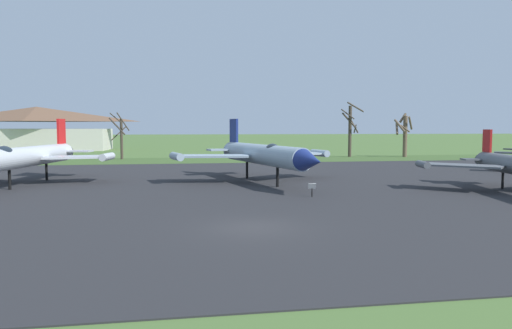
{
  "coord_description": "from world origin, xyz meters",
  "views": [
    {
      "loc": [
        -3.38,
        -20.96,
        4.57
      ],
      "look_at": [
        2.25,
        12.65,
        1.91
      ],
      "focal_mm": 33.33,
      "sensor_mm": 36.0,
      "label": 1
    }
  ],
  "objects_px": {
    "jet_fighter_front_left": "(26,156)",
    "info_placard_rear_center": "(312,189)",
    "visitor_building": "(37,129)",
    "jet_fighter_rear_center": "(263,154)"
  },
  "relations": [
    {
      "from": "info_placard_rear_center",
      "to": "jet_fighter_rear_center",
      "type": "bearing_deg",
      "value": 102.01
    },
    {
      "from": "jet_fighter_rear_center",
      "to": "info_placard_rear_center",
      "type": "relative_size",
      "value": 18.3
    },
    {
      "from": "jet_fighter_front_left",
      "to": "jet_fighter_rear_center",
      "type": "height_order",
      "value": "jet_fighter_rear_center"
    },
    {
      "from": "visitor_building",
      "to": "jet_fighter_front_left",
      "type": "bearing_deg",
      "value": -75.52
    },
    {
      "from": "jet_fighter_rear_center",
      "to": "info_placard_rear_center",
      "type": "distance_m",
      "value": 8.63
    },
    {
      "from": "jet_fighter_front_left",
      "to": "info_placard_rear_center",
      "type": "bearing_deg",
      "value": -25.71
    },
    {
      "from": "jet_fighter_front_left",
      "to": "jet_fighter_rear_center",
      "type": "relative_size",
      "value": 0.96
    },
    {
      "from": "jet_fighter_front_left",
      "to": "visitor_building",
      "type": "height_order",
      "value": "visitor_building"
    },
    {
      "from": "jet_fighter_front_left",
      "to": "visitor_building",
      "type": "xyz_separation_m",
      "value": [
        -16.14,
        62.53,
        2.04
      ]
    },
    {
      "from": "jet_fighter_front_left",
      "to": "info_placard_rear_center",
      "type": "distance_m",
      "value": 22.58
    }
  ]
}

